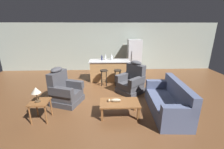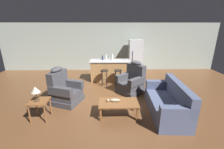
# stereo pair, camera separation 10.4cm
# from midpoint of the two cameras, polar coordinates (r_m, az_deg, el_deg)

# --- Properties ---
(ground_plane) EXTENTS (12.00, 12.00, 0.00)m
(ground_plane) POSITION_cam_midpoint_polar(r_m,az_deg,el_deg) (5.83, -0.14, -6.71)
(ground_plane) COLOR brown
(back_wall) EXTENTS (12.00, 0.05, 2.60)m
(back_wall) POSITION_cam_midpoint_polar(r_m,az_deg,el_deg) (8.49, -0.62, 10.38)
(back_wall) COLOR #939E93
(back_wall) RESTS_ON ground_plane
(coffee_table) EXTENTS (1.10, 0.60, 0.42)m
(coffee_table) POSITION_cam_midpoint_polar(r_m,az_deg,el_deg) (4.27, 3.22, -11.17)
(coffee_table) COLOR brown
(coffee_table) RESTS_ON ground_plane
(fish_figurine) EXTENTS (0.34, 0.10, 0.10)m
(fish_figurine) POSITION_cam_midpoint_polar(r_m,az_deg,el_deg) (4.25, 1.32, -9.78)
(fish_figurine) COLOR #4C3823
(fish_figurine) RESTS_ON coffee_table
(couch) EXTENTS (0.95, 1.95, 0.94)m
(couch) POSITION_cam_midpoint_polar(r_m,az_deg,el_deg) (4.69, 21.18, -9.99)
(couch) COLOR #4C5675
(couch) RESTS_ON ground_plane
(recliner_near_lamp) EXTENTS (1.08, 1.08, 1.20)m
(recliner_near_lamp) POSITION_cam_midpoint_polar(r_m,az_deg,el_deg) (5.18, -17.11, -5.79)
(recliner_near_lamp) COLOR #3D3D42
(recliner_near_lamp) RESTS_ON ground_plane
(recliner_near_island) EXTENTS (1.18, 1.18, 1.20)m
(recliner_near_island) POSITION_cam_midpoint_polar(r_m,az_deg,el_deg) (5.76, 8.04, -2.69)
(recliner_near_island) COLOR #3D3D42
(recliner_near_island) RESTS_ON ground_plane
(end_table) EXTENTS (0.48, 0.48, 0.56)m
(end_table) POSITION_cam_midpoint_polar(r_m,az_deg,el_deg) (4.50, -25.32, -10.08)
(end_table) COLOR brown
(end_table) RESTS_ON ground_plane
(table_lamp) EXTENTS (0.24, 0.24, 0.41)m
(table_lamp) POSITION_cam_midpoint_polar(r_m,az_deg,el_deg) (4.32, -26.56, -5.41)
(table_lamp) COLOR #4C3823
(table_lamp) RESTS_ON end_table
(kitchen_island) EXTENTS (1.80, 0.70, 0.95)m
(kitchen_island) POSITION_cam_midpoint_polar(r_m,az_deg,el_deg) (6.93, -0.39, 1.61)
(kitchen_island) COLOR #9E7042
(kitchen_island) RESTS_ON ground_plane
(bar_stool_left) EXTENTS (0.32, 0.32, 0.68)m
(bar_stool_left) POSITION_cam_midpoint_polar(r_m,az_deg,el_deg) (6.33, -2.45, -0.09)
(bar_stool_left) COLOR black
(bar_stool_left) RESTS_ON ground_plane
(bar_stool_right) EXTENTS (0.32, 0.32, 0.68)m
(bar_stool_right) POSITION_cam_midpoint_polar(r_m,az_deg,el_deg) (6.35, 2.74, -0.05)
(bar_stool_right) COLOR black
(bar_stool_right) RESTS_ON ground_plane
(refrigerator) EXTENTS (0.70, 0.69, 1.76)m
(refrigerator) POSITION_cam_midpoint_polar(r_m,az_deg,el_deg) (8.13, 9.16, 6.80)
(refrigerator) COLOR #B7B7BC
(refrigerator) RESTS_ON ground_plane
(bottle_tall_green) EXTENTS (0.08, 0.08, 0.27)m
(bottle_tall_green) POSITION_cam_midpoint_polar(r_m,az_deg,el_deg) (6.90, -1.81, 6.46)
(bottle_tall_green) COLOR silver
(bottle_tall_green) RESTS_ON kitchen_island
(bottle_short_amber) EXTENTS (0.07, 0.07, 0.24)m
(bottle_short_amber) POSITION_cam_midpoint_polar(r_m,az_deg,el_deg) (6.88, -3.21, 6.29)
(bottle_short_amber) COLOR #23284C
(bottle_short_amber) RESTS_ON kitchen_island
(bottle_wine_dark) EXTENTS (0.09, 0.09, 0.30)m
(bottle_wine_dark) POSITION_cam_midpoint_polar(r_m,az_deg,el_deg) (6.83, 0.55, 6.43)
(bottle_wine_dark) COLOR silver
(bottle_wine_dark) RESTS_ON kitchen_island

